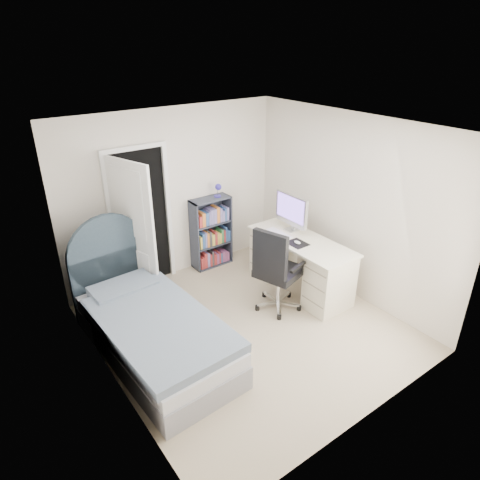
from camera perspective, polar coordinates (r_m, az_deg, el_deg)
room_shell at (r=4.89m, az=1.15°, el=0.17°), size 3.50×3.70×2.60m
door at (r=5.87m, az=-13.72°, el=1.65°), size 0.92×0.80×2.06m
bed at (r=5.12m, az=-11.79°, el=-11.40°), size 1.17×2.31×1.39m
nightstand at (r=6.01m, az=-16.96°, el=-5.00°), size 0.42×0.42×0.61m
floor_lamp at (r=5.91m, az=-12.96°, el=-3.77°), size 0.18×0.18×1.25m
bookcase at (r=6.71m, az=-3.86°, el=0.79°), size 0.63×0.27×1.34m
desk at (r=6.15m, az=7.94°, el=-2.92°), size 0.65×1.63×1.33m
office_chair at (r=5.53m, az=4.75°, el=-3.62°), size 0.67×0.68×1.20m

